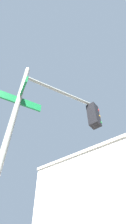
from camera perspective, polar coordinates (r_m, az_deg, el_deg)
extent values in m
cylinder|color=slate|center=(2.90, -21.37, -14.20)|extent=(0.12, 0.12, 5.38)
cylinder|color=slate|center=(4.62, -0.64, 7.31)|extent=(0.91, 2.09, 0.09)
cube|color=black|center=(4.74, 11.22, -1.23)|extent=(0.28, 0.28, 0.80)
sphere|color=red|center=(4.99, 12.20, 0.34)|extent=(0.18, 0.18, 0.18)
sphere|color=orange|center=(4.82, 12.64, -1.80)|extent=(0.18, 0.18, 0.18)
sphere|color=green|center=(4.66, 13.10, -4.09)|extent=(0.18, 0.18, 0.18)
cube|color=#0F5128|center=(3.70, -16.13, 4.06)|extent=(0.45, 1.04, 0.20)
cube|color=#0F5128|center=(3.86, -15.50, 6.27)|extent=(0.94, 0.41, 0.20)
cube|color=beige|center=(28.51, 19.46, -32.48)|extent=(15.85, 18.75, 11.85)
cube|color=gray|center=(30.09, 16.59, -21.17)|extent=(16.15, 19.05, 0.40)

